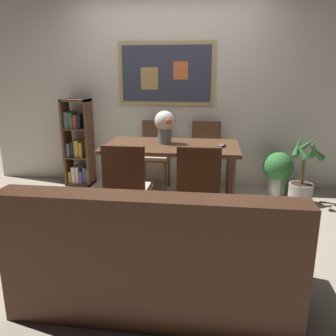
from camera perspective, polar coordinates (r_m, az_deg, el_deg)
name	(u,v)px	position (r m, az deg, el deg)	size (l,w,h in m)	color
ground_plane	(154,224)	(3.60, -2.28, -9.36)	(12.00, 12.00, 0.00)	tan
wall_back_with_painting	(172,90)	(4.74, 0.68, 12.91)	(5.20, 0.14, 2.60)	silver
dining_table	(171,154)	(3.79, 0.56, 2.40)	(1.47, 0.86, 0.76)	brown
dining_chair_near_right	(199,185)	(3.09, 5.16, -2.92)	(0.40, 0.41, 0.91)	brown
dining_chair_far_left	(155,149)	(4.59, -2.12, 3.14)	(0.40, 0.41, 0.91)	brown
dining_chair_far_right	(206,151)	(4.53, 6.31, 2.90)	(0.40, 0.41, 0.91)	brown
dining_chair_near_left	(127,184)	(3.15, -6.91, -2.61)	(0.40, 0.41, 0.91)	brown
leather_couch	(156,257)	(2.38, -2.08, -14.69)	(1.80, 0.84, 0.84)	#472819
bookshelf	(78,147)	(4.91, -14.73, 3.39)	(0.36, 0.28, 1.19)	brown
potted_ivy	(278,169)	(4.61, 17.89, -0.23)	(0.38, 0.38, 0.56)	#B2ADA3
potted_palm	(302,180)	(4.36, 21.48, -1.82)	(0.40, 0.43, 0.83)	#B2ADA3
flower_vase	(165,124)	(3.80, -0.54, 7.27)	(0.23, 0.23, 0.36)	slate
tv_remote	(221,146)	(3.66, 8.88, 3.58)	(0.11, 0.16, 0.02)	black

